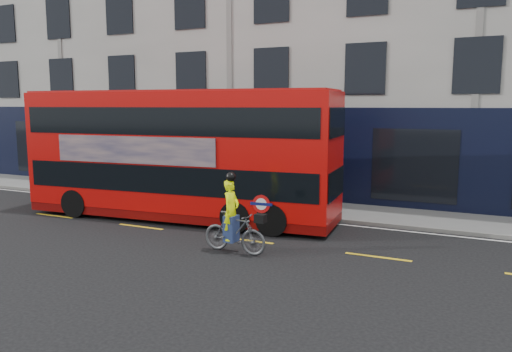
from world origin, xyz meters
The scene contains 8 objects.
ground centered at (0.00, 0.00, 0.00)m, with size 120.00×120.00×0.00m, color black.
pavement centered at (0.00, 6.50, 0.06)m, with size 60.00×3.00×0.12m, color slate.
kerb centered at (0.00, 5.00, 0.07)m, with size 60.00×0.12×0.13m, color slate.
building_terrace centered at (0.00, 12.94, 7.49)m, with size 50.00×10.07×15.00m.
road_edge_line centered at (0.00, 4.70, 0.00)m, with size 58.00×0.10×0.01m, color silver.
lane_dashes centered at (0.00, 1.50, 0.00)m, with size 58.00×0.12×0.01m, color gold, non-canonical shape.
bus centered at (0.54, 3.15, 2.36)m, with size 11.61×3.54×4.61m.
cyclist centered at (4.25, 0.20, 0.76)m, with size 1.97×0.65×2.28m.
Camera 1 is at (10.56, -11.80, 4.12)m, focal length 35.00 mm.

